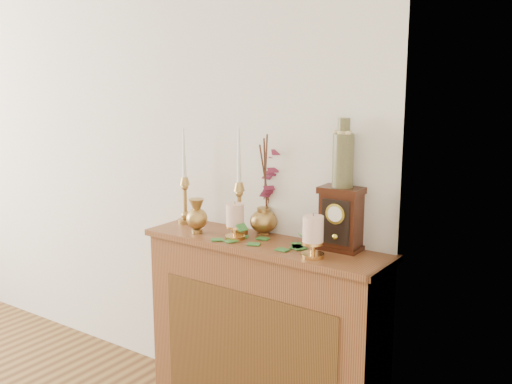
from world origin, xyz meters
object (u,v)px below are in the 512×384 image
Objects in this scene: bud_vase at (197,216)px; ginger_jar at (269,188)px; candlestick_center at (239,199)px; candlestick_left at (185,192)px; mantel_clock at (341,219)px; ceramic_vase at (343,156)px.

bud_vase is 0.39m from ginger_jar.
candlestick_center reaches higher than ginger_jar.
mantel_clock is (0.89, 0.04, -0.02)m from candlestick_left.
ginger_jar is at bearing 35.66° from bud_vase.
candlestick_left is 1.00× the size of ginger_jar.
candlestick_left is at bearing -177.44° from ceramic_vase.
candlestick_center is 0.54m from mantel_clock.
ginger_jar is at bearing 38.77° from candlestick_center.
candlestick_center is at bearing -0.47° from candlestick_left.
candlestick_left is 1.75× the size of mantel_clock.
ceramic_vase reaches higher than candlestick_center.
candlestick_left is 0.36m from candlestick_center.
candlestick_center is 3.05× the size of bud_vase.
ceramic_vase reaches higher than ginger_jar.
mantel_clock is at bearing -7.17° from ginger_jar.
candlestick_center is at bearing -175.42° from ceramic_vase.
candlestick_center is 1.83× the size of mantel_clock.
bud_vase is at bearing -169.29° from mantel_clock.
candlestick_center is at bearing -141.23° from ginger_jar.
bud_vase is 0.73m from mantel_clock.
bud_vase is at bearing -167.41° from ceramic_vase.
ceramic_vase is at bearing 12.59° from bud_vase.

